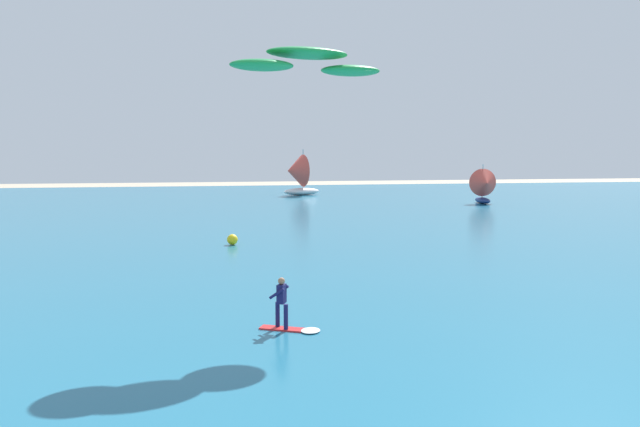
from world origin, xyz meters
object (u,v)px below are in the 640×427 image
object	(u,v)px
kite	(308,62)
sailboat_far_right	(485,186)
kitesurfer	(287,311)
sailboat_trailing	(296,174)
marker_buoy	(232,240)

from	to	relation	value
kite	sailboat_far_right	world-z (taller)	kite
kitesurfer	kite	distance (m)	8.46
kite	sailboat_trailing	distance (m)	56.00
sailboat_far_right	sailboat_trailing	size ratio (longest dim) A/B	0.73
kite	marker_buoy	xyz separation A→B (m)	(-2.08, 15.84, -8.32)
kitesurfer	sailboat_far_right	size ratio (longest dim) A/B	0.49
kitesurfer	sailboat_far_right	bearing A→B (deg)	58.60
kitesurfer	marker_buoy	distance (m)	18.28
sailboat_far_right	kitesurfer	bearing A→B (deg)	-121.40
kitesurfer	marker_buoy	world-z (taller)	kitesurfer
kitesurfer	sailboat_trailing	distance (m)	58.22
kite	sailboat_trailing	world-z (taller)	kite
sailboat_far_right	marker_buoy	bearing A→B (deg)	-138.24
marker_buoy	sailboat_far_right	bearing A→B (deg)	41.76
kitesurfer	kite	bearing A→B (deg)	66.81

